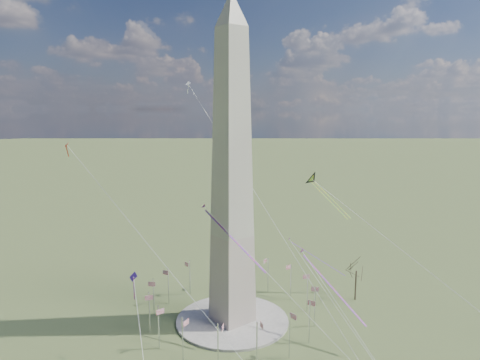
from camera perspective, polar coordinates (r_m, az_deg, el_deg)
ground at (r=144.81m, az=-1.02°, el=-18.31°), size 2000.00×2000.00×0.00m
plaza at (r=144.62m, az=-1.02°, el=-18.17°), size 36.00×36.00×0.80m
washington_monument at (r=129.64m, az=-1.08°, el=0.80°), size 15.56×15.56×100.00m
flagpole_ring at (r=141.57m, az=-1.03°, el=-15.71°), size 54.40×54.40×13.00m
tree_near at (r=159.90m, az=15.26°, el=-11.35°), size 9.28×9.28×16.23m
kite_delta_black at (r=161.35m, az=9.84°, el=-0.19°), size 7.07×18.70×15.35m
kite_diamond_purple at (r=121.91m, az=-14.00°, el=-12.81°), size 1.56×2.59×8.22m
kite_streamer_left at (r=132.83m, az=10.87°, el=-12.34°), size 2.79×24.30×16.67m
kite_streamer_mid at (r=128.05m, az=-2.24°, el=-6.41°), size 6.86×24.11×16.78m
kite_streamer_right at (r=161.52m, az=9.17°, el=-9.51°), size 16.86×15.04×14.65m
kite_small_red at (r=149.77m, az=-22.09°, el=4.19°), size 1.60×2.30×4.79m
kite_small_white at (r=173.24m, az=-6.94°, el=12.51°), size 1.42×2.03×5.08m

